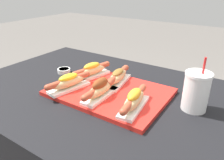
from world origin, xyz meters
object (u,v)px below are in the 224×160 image
drink_cup (196,91)px  hot_dog_0 (69,82)px  hot_dog_1 (100,89)px  hot_dog_3 (92,70)px  sauce_bowl (64,70)px  serving_tray (109,92)px  hot_dog_2 (134,100)px  hot_dog_4 (118,77)px

drink_cup → hot_dog_0: bearing=-161.7°
hot_dog_1 → hot_dog_3: 0.21m
hot_dog_3 → drink_cup: drink_cup is taller
sauce_bowl → serving_tray: bearing=-11.1°
serving_tray → hot_dog_0: bearing=-150.0°
hot_dog_1 → sauce_bowl: hot_dog_1 is taller
hot_dog_0 → hot_dog_3: size_ratio=1.00×
hot_dog_0 → drink_cup: drink_cup is taller
serving_tray → hot_dog_2: 0.18m
hot_dog_2 → hot_dog_3: size_ratio=1.02×
serving_tray → drink_cup: 0.35m
serving_tray → hot_dog_4: size_ratio=2.17×
hot_dog_1 → sauce_bowl: size_ratio=3.37×
hot_dog_1 → hot_dog_2: (0.15, -0.00, -0.00)m
hot_dog_0 → hot_dog_2: 0.31m
hot_dog_0 → hot_dog_3: bearing=90.2°
serving_tray → sauce_bowl: size_ratio=7.22×
hot_dog_0 → drink_cup: (0.49, 0.16, 0.02)m
hot_dog_0 → hot_dog_4: 0.22m
hot_dog_2 → hot_dog_3: bearing=154.6°
hot_dog_1 → hot_dog_4: size_ratio=1.01×
sauce_bowl → drink_cup: (0.67, 0.01, 0.06)m
hot_dog_0 → sauce_bowl: (-0.18, 0.15, -0.04)m
sauce_bowl → drink_cup: bearing=0.7°
hot_dog_2 → hot_dog_4: 0.22m
drink_cup → hot_dog_2: bearing=-140.8°
hot_dog_4 → sauce_bowl: bearing=-177.7°
hot_dog_3 → hot_dog_4: (0.15, 0.01, -0.00)m
hot_dog_0 → hot_dog_3: hot_dog_3 is taller
serving_tray → hot_dog_2: (0.16, -0.07, 0.04)m
serving_tray → drink_cup: size_ratio=2.32×
hot_dog_1 → hot_dog_2: 0.15m
hot_dog_3 → hot_dog_0: bearing=-89.8°
hot_dog_4 → sauce_bowl: (-0.33, -0.01, -0.04)m
hot_dog_1 → sauce_bowl: bearing=158.2°
hot_dog_1 → hot_dog_3: bearing=137.1°
serving_tray → sauce_bowl: (-0.34, 0.07, 0.00)m
hot_dog_3 → sauce_bowl: size_ratio=3.29×
hot_dog_3 → hot_dog_4: 0.15m
hot_dog_2 → hot_dog_3: (-0.31, 0.15, -0.00)m
hot_dog_4 → drink_cup: (0.34, -0.01, 0.02)m
hot_dog_4 → serving_tray: bearing=-86.5°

